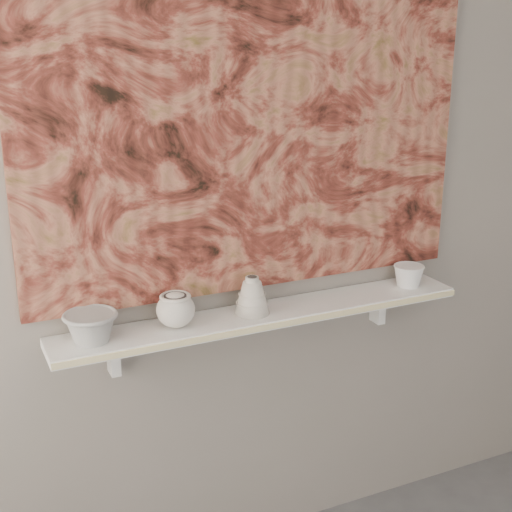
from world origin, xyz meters
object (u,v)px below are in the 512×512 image
cup_cream (176,310)px  painting (254,119)px  bowl_white (409,275)px  bowl_grey (91,327)px  shelf (265,315)px  bell_vessel (252,295)px

cup_cream → painting: bearing=14.8°
painting → bowl_white: (0.57, -0.08, -0.57)m
painting → bowl_grey: 0.80m
shelf → bowl_white: bowl_white is taller
painting → cup_cream: size_ratio=12.56×
bowl_grey → bell_vessel: bell_vessel is taller
painting → cup_cream: 0.64m
bell_vessel → bowl_grey: bearing=180.0°
shelf → bowl_grey: 0.57m
bowl_grey → bowl_white: bowl_grey is taller
painting → bell_vessel: painting is taller
cup_cream → bowl_white: bearing=0.0°
painting → bowl_white: size_ratio=13.79×
bowl_grey → cup_cream: size_ratio=1.35×
painting → cup_cream: bearing=-165.2°
painting → bowl_grey: painting is taller
bowl_grey → bowl_white: size_ratio=1.48×
cup_cream → bell_vessel: bell_vessel is taller
bell_vessel → bowl_white: size_ratio=1.15×
bell_vessel → cup_cream: bearing=180.0°
painting → bell_vessel: 0.56m
bell_vessel → bowl_white: (0.61, 0.00, -0.02)m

